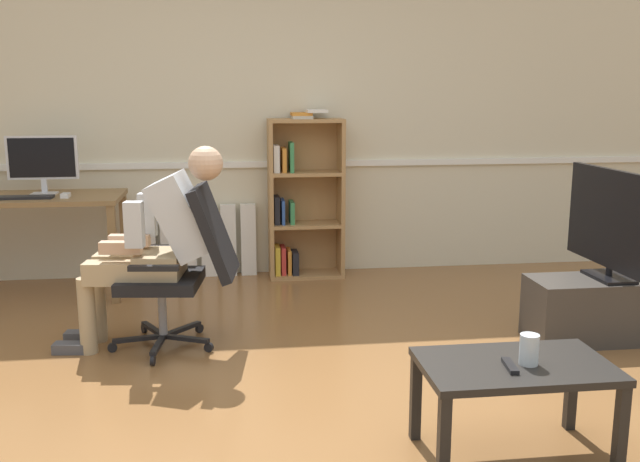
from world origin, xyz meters
TOP-DOWN VIEW (x-y plane):
  - ground_plane at (0.00, 0.00)m, footprint 18.00×18.00m
  - back_wall at (0.00, 2.65)m, footprint 12.00×0.13m
  - computer_desk at (-1.81, 2.15)m, footprint 1.27×0.66m
  - imac_monitor at (-1.75, 2.23)m, footprint 0.51×0.14m
  - keyboard at (-1.86, 2.01)m, footprint 0.43×0.12m
  - computer_mouse at (-1.56, 2.03)m, footprint 0.06×0.10m
  - bookshelf at (0.20, 2.45)m, footprint 0.61×0.29m
  - radiator at (-0.64, 2.54)m, footprint 0.94×0.08m
  - office_chair at (-0.65, 0.89)m, footprint 0.80×0.62m
  - person_seated at (-0.82, 0.91)m, footprint 1.03×0.43m
  - tv_stand at (1.91, 0.68)m, footprint 0.96×0.37m
  - tv_screen at (1.91, 0.68)m, footprint 0.21×0.97m
  - coffee_table at (0.78, -0.61)m, footprint 0.79×0.47m
  - drinking_glass at (0.82, -0.63)m, footprint 0.08×0.08m
  - spare_remote at (0.73, -0.66)m, footprint 0.06×0.15m

SIDE VIEW (x-z plane):
  - ground_plane at x=0.00m, z-range 0.00..0.00m
  - tv_stand at x=1.91m, z-range 0.00..0.39m
  - radiator at x=-0.64m, z-range 0.00..0.60m
  - coffee_table at x=0.78m, z-range 0.15..0.57m
  - spare_remote at x=0.73m, z-range 0.42..0.44m
  - drinking_glass at x=0.82m, z-range 0.42..0.55m
  - office_chair at x=-0.65m, z-range 0.04..1.02m
  - bookshelf at x=0.20m, z-range -0.04..1.33m
  - person_seated at x=-0.82m, z-range 0.04..1.25m
  - computer_desk at x=-1.81m, z-range 0.27..1.03m
  - tv_screen at x=1.91m, z-range 0.41..1.07m
  - keyboard at x=-1.86m, z-range 0.76..0.78m
  - computer_mouse at x=-1.56m, z-range 0.76..0.79m
  - imac_monitor at x=-1.75m, z-range 0.79..1.23m
  - back_wall at x=0.00m, z-range 0.00..2.70m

